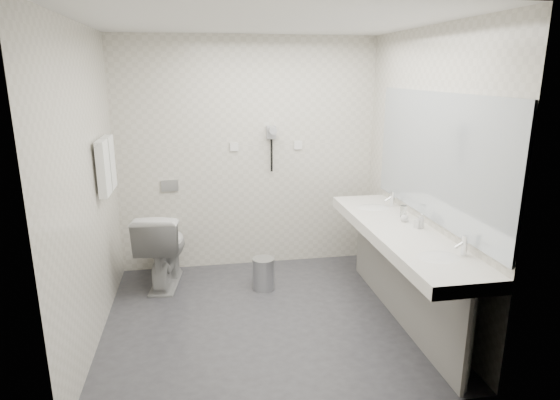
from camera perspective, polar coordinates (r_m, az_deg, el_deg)
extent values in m
plane|color=#2F2E34|center=(4.35, -1.66, -14.08)|extent=(2.80, 2.80, 0.00)
plane|color=silver|center=(3.81, -1.96, 20.79)|extent=(2.80, 2.80, 0.00)
plane|color=beige|center=(5.16, -3.85, 5.38)|extent=(2.80, 0.00, 2.80)
plane|color=beige|center=(2.66, 2.18, -4.07)|extent=(2.80, 0.00, 2.80)
plane|color=beige|center=(3.96, -22.31, 1.22)|extent=(0.00, 2.60, 2.60)
plane|color=beige|center=(4.32, 16.96, 2.80)|extent=(0.00, 2.60, 2.60)
cube|color=silver|center=(4.14, 14.29, -3.98)|extent=(0.55, 2.20, 0.10)
cube|color=gray|center=(4.31, 14.23, -9.31)|extent=(0.03, 2.15, 0.75)
cylinder|color=silver|center=(3.51, 21.77, -15.93)|extent=(0.06, 0.06, 0.75)
cylinder|color=silver|center=(5.21, 9.94, -4.69)|extent=(0.06, 0.06, 0.75)
cube|color=#B2BCC6|center=(4.10, 18.22, 4.91)|extent=(0.02, 2.20, 1.05)
ellipsoid|color=white|center=(3.59, 18.53, -6.76)|extent=(0.40, 0.31, 0.05)
ellipsoid|color=white|center=(4.70, 11.14, -1.04)|extent=(0.40, 0.31, 0.05)
cylinder|color=silver|center=(3.65, 21.35, -5.13)|extent=(0.04, 0.04, 0.15)
cylinder|color=silver|center=(4.75, 13.40, 0.12)|extent=(0.04, 0.04, 0.15)
imported|color=beige|center=(4.16, 16.30, -2.54)|extent=(0.07, 0.07, 0.11)
imported|color=beige|center=(4.31, 14.78, -1.98)|extent=(0.10, 0.10, 0.09)
imported|color=beige|center=(4.16, 16.66, -2.43)|extent=(0.06, 0.06, 0.13)
cylinder|color=silver|center=(4.44, 14.66, -1.31)|extent=(0.07, 0.07, 0.11)
imported|color=white|center=(4.99, -13.94, -5.59)|extent=(0.55, 0.84, 0.79)
cube|color=#B2B5BA|center=(5.19, -13.15, 1.68)|extent=(0.18, 0.02, 0.12)
cylinder|color=#B2B5BA|center=(4.82, -2.00, -8.95)|extent=(0.25, 0.25, 0.31)
cylinder|color=#B2B5BA|center=(4.76, -2.01, -7.15)|extent=(0.22, 0.22, 0.02)
cylinder|color=silver|center=(4.42, -20.61, 6.73)|extent=(0.02, 0.62, 0.02)
cube|color=white|center=(4.32, -20.54, 3.59)|extent=(0.07, 0.24, 0.48)
cube|color=white|center=(4.59, -19.93, 4.28)|extent=(0.07, 0.24, 0.48)
cube|color=#9B9CA1|center=(5.13, -1.06, 8.17)|extent=(0.10, 0.04, 0.14)
cylinder|color=#9B9CA1|center=(5.05, -0.94, 8.41)|extent=(0.08, 0.14, 0.08)
cylinder|color=black|center=(5.15, -1.02, 5.39)|extent=(0.02, 0.02, 0.35)
cube|color=white|center=(5.12, -5.54, 6.40)|extent=(0.09, 0.02, 0.09)
cube|color=white|center=(5.22, 2.20, 6.63)|extent=(0.09, 0.02, 0.09)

